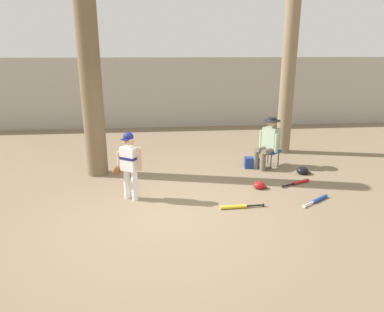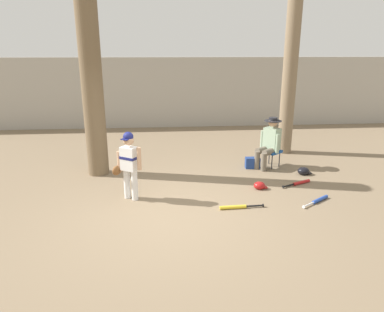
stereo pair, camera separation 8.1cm
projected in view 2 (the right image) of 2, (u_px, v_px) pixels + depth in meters
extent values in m
plane|color=#7F6B51|center=(171.00, 216.00, 6.03)|extent=(60.00, 60.00, 0.00)
cube|color=#ADA89E|center=(164.00, 93.00, 12.69)|extent=(18.00, 0.36, 2.47)
cylinder|color=brown|center=(91.00, 72.00, 7.44)|extent=(0.46, 0.46, 4.53)
cone|color=brown|center=(99.00, 173.00, 8.10)|extent=(0.67, 0.67, 0.28)
cylinder|color=#7F6B51|center=(290.00, 69.00, 9.12)|extent=(0.38, 0.38, 4.50)
cone|color=#7F6B51|center=(284.00, 152.00, 9.78)|extent=(0.60, 0.60, 0.23)
cylinder|color=white|center=(135.00, 185.00, 6.60)|extent=(0.12, 0.12, 0.58)
cylinder|color=white|center=(127.00, 183.00, 6.68)|extent=(0.12, 0.12, 0.58)
cube|color=white|center=(129.00, 159.00, 6.49)|extent=(0.36, 0.33, 0.44)
cube|color=navy|center=(129.00, 157.00, 6.49)|extent=(0.37, 0.34, 0.05)
sphere|color=tan|center=(128.00, 140.00, 6.39)|extent=(0.20, 0.20, 0.20)
sphere|color=navy|center=(128.00, 137.00, 6.38)|extent=(0.19, 0.19, 0.19)
cube|color=navy|center=(125.00, 139.00, 6.31)|extent=(0.17, 0.16, 0.02)
cylinder|color=tan|center=(139.00, 159.00, 6.36)|extent=(0.11, 0.11, 0.42)
cylinder|color=tan|center=(119.00, 162.00, 6.58)|extent=(0.11, 0.11, 0.40)
ellipsoid|color=brown|center=(117.00, 170.00, 6.59)|extent=(0.22, 0.25, 0.18)
cube|color=#194C9E|center=(271.00, 151.00, 8.47)|extent=(0.56, 0.56, 0.06)
cylinder|color=#333338|center=(272.00, 161.00, 8.32)|extent=(0.02, 0.02, 0.38)
cylinder|color=#333338|center=(262.00, 159.00, 8.54)|extent=(0.02, 0.02, 0.38)
cylinder|color=#333338|center=(279.00, 159.00, 8.52)|extent=(0.02, 0.02, 0.38)
cylinder|color=#333338|center=(269.00, 156.00, 8.73)|extent=(0.02, 0.02, 0.38)
cylinder|color=#6B6051|center=(264.00, 162.00, 8.19)|extent=(0.13, 0.13, 0.43)
cylinder|color=#6B6051|center=(257.00, 160.00, 8.34)|extent=(0.13, 0.13, 0.43)
cylinder|color=#6B6051|center=(270.00, 152.00, 8.26)|extent=(0.41, 0.36, 0.15)
cylinder|color=#6B6051|center=(263.00, 150.00, 8.40)|extent=(0.41, 0.36, 0.15)
cube|color=#99B293|center=(272.00, 139.00, 8.38)|extent=(0.41, 0.43, 0.52)
cylinder|color=#99B293|center=(277.00, 144.00, 8.19)|extent=(0.13, 0.13, 0.46)
cylinder|color=#99B293|center=(262.00, 140.00, 8.50)|extent=(0.13, 0.13, 0.46)
sphere|color=tan|center=(273.00, 122.00, 8.27)|extent=(0.22, 0.22, 0.22)
cylinder|color=#232328|center=(273.00, 121.00, 8.26)|extent=(0.40, 0.40, 0.02)
cylinder|color=#232328|center=(273.00, 119.00, 8.25)|extent=(0.20, 0.20, 0.09)
cube|color=navy|center=(253.00, 163.00, 8.42)|extent=(0.35, 0.20, 0.26)
cylinder|color=yellow|center=(233.00, 207.00, 6.28)|extent=(0.48, 0.09, 0.07)
cylinder|color=black|center=(255.00, 206.00, 6.33)|extent=(0.32, 0.05, 0.03)
cylinder|color=black|center=(263.00, 205.00, 6.35)|extent=(0.02, 0.06, 0.06)
cylinder|color=red|center=(301.00, 182.00, 7.45)|extent=(0.43, 0.24, 0.07)
cylinder|color=black|center=(289.00, 185.00, 7.28)|extent=(0.28, 0.15, 0.03)
cylinder|color=black|center=(283.00, 187.00, 7.21)|extent=(0.04, 0.06, 0.06)
cylinder|color=#2347AD|center=(320.00, 199.00, 6.61)|extent=(0.41, 0.31, 0.07)
cylinder|color=silver|center=(309.00, 205.00, 6.38)|extent=(0.27, 0.20, 0.03)
cylinder|color=silver|center=(304.00, 207.00, 6.29)|extent=(0.04, 0.06, 0.06)
ellipsoid|color=black|center=(303.00, 171.00, 8.00)|extent=(0.27, 0.24, 0.18)
cube|color=black|center=(309.00, 173.00, 8.02)|extent=(0.11, 0.13, 0.02)
ellipsoid|color=#A81919|center=(259.00, 186.00, 7.18)|extent=(0.23, 0.21, 0.16)
cube|color=#A81919|center=(265.00, 187.00, 7.20)|extent=(0.10, 0.12, 0.02)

